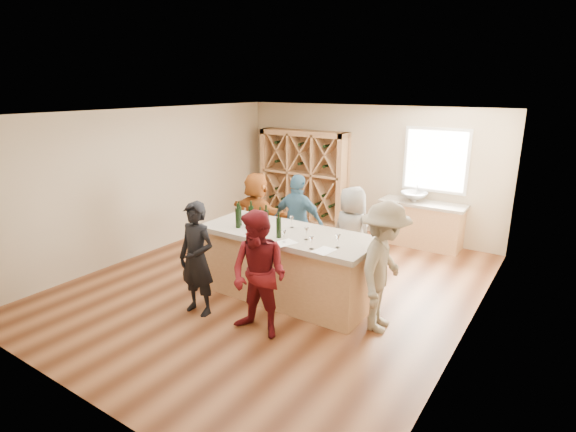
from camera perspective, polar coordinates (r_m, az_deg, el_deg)
The scene contains 36 objects.
floor at distance 7.64m, azimuth -1.47°, elevation -8.91°, with size 6.00×7.00×0.10m, color brown.
ceiling at distance 6.92m, azimuth -1.65°, elevation 13.37°, with size 6.00×7.00×0.10m, color white.
wall_back at distance 10.19m, azimuth 10.06°, elevation 5.84°, with size 6.00×0.10×2.80m, color tan.
wall_front at distance 4.85m, azimuth -26.65°, elevation -7.33°, with size 6.00×0.10×2.80m, color tan.
wall_left at distance 9.20m, azimuth -17.34°, elevation 4.25°, with size 0.10×7.00×2.80m, color tan.
wall_right at distance 6.00m, azimuth 23.03°, elevation -2.52°, with size 0.10×7.00×2.80m, color tan.
window_frame at distance 9.56m, azimuth 18.26°, elevation 6.74°, with size 1.30×0.06×1.30m, color white.
window_pane at distance 9.53m, azimuth 18.20°, elevation 6.71°, with size 1.18×0.01×1.18m, color white.
wine_rack at distance 10.68m, azimuth 1.97°, elevation 4.92°, with size 2.20×0.45×2.20m, color tan.
back_counter_base at distance 9.63m, azimuth 16.56°, elevation -1.15°, with size 1.60×0.58×0.86m, color tan.
back_counter_top at distance 9.51m, azimuth 16.78°, elevation 1.50°, with size 1.70×0.62×0.06m, color #A89C8A.
sink at distance 9.53m, azimuth 15.69°, elevation 2.39°, with size 0.54×0.54×0.19m, color silver.
faucet at distance 9.69m, azimuth 16.06°, elevation 2.93°, with size 0.02×0.02×0.30m, color silver.
tasting_counter_base at distance 6.97m, azimuth -0.08°, elevation -6.51°, with size 2.60×1.00×1.00m, color tan.
tasting_counter_top at distance 6.78m, azimuth -0.08°, elevation -2.30°, with size 2.72×1.12×0.08m, color #A89C8A.
wine_bottle_a at distance 7.06m, azimuth -6.21°, elevation 0.02°, with size 0.08×0.08×0.31m, color black.
wine_bottle_b at distance 6.95m, azimuth -6.38°, elevation -0.26°, with size 0.08×0.08×0.31m, color black.
wine_bottle_c at distance 6.96m, azimuth -4.69°, elevation -0.07°, with size 0.08×0.08×0.33m, color black.
wine_bottle_d at distance 6.75m, azimuth -3.53°, elevation -0.72°, with size 0.07×0.07×0.30m, color black.
wine_bottle_e at distance 6.77m, azimuth -2.79°, elevation -0.57°, with size 0.08×0.08×0.32m, color black.
wine_glass_a at distance 6.63m, azimuth -4.55°, elevation -1.62°, with size 0.07×0.07×0.18m, color white.
wine_glass_b at distance 6.28m, azimuth -0.51°, elevation -2.64°, with size 0.06×0.06×0.17m, color white.
wine_glass_c at distance 6.03m, azimuth 3.00°, elevation -3.45°, with size 0.07×0.07×0.17m, color white.
wine_glass_d at distance 6.39m, azimuth 2.35°, elevation -2.27°, with size 0.07×0.07×0.18m, color white.
wine_glass_e at distance 6.11m, azimuth 6.34°, elevation -3.16°, with size 0.07×0.07×0.19m, color white.
tasting_menu_a at distance 6.68m, azimuth -4.08°, elevation -2.27°, with size 0.24×0.32×0.00m, color white.
tasting_menu_b at distance 6.29m, azimuth -0.43°, elevation -3.42°, with size 0.23×0.32×0.00m, color white.
tasting_menu_c at distance 6.01m, azimuth 4.59°, elevation -4.41°, with size 0.22×0.31×0.00m, color white.
person_near_left at distance 6.53m, azimuth -11.50°, elevation -5.35°, with size 0.61×0.44×1.66m, color black.
person_near_right at distance 5.85m, azimuth -3.70°, elevation -7.48°, with size 0.82×0.45×1.70m, color #590F14.
person_server at distance 6.08m, azimuth 12.04°, elevation -6.42°, with size 1.15×0.53×1.78m, color gray.
person_far_mid at distance 7.94m, azimuth 1.28°, elevation -0.84°, with size 1.01×0.52×1.73m, color #335972.
person_far_right at distance 7.56m, azimuth 8.06°, elevation -2.30°, with size 0.79×0.52×1.62m, color slate.
person_far_left at distance 8.55m, azimuth -3.97°, elevation 0.11°, with size 1.53×0.55×1.65m, color #994C19.
wine_bottle_f at distance 6.46m, azimuth -1.19°, elevation -1.49°, with size 0.07×0.07×0.30m, color black.
wine_glass_f at distance 6.93m, azimuth 0.49°, elevation -0.77°, with size 0.07×0.07×0.18m, color white.
Camera 1 is at (3.99, -5.65, 3.20)m, focal length 28.00 mm.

